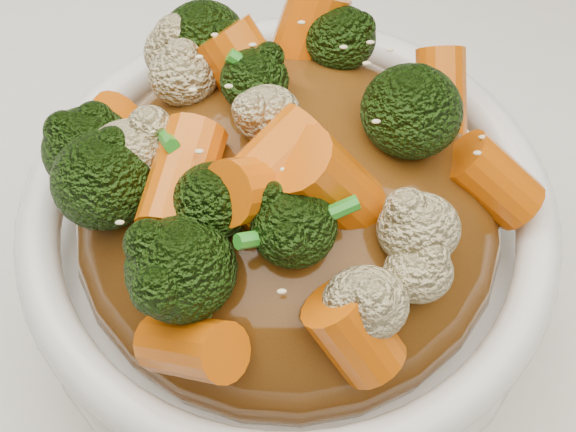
{
  "coord_description": "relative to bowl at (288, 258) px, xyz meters",
  "views": [
    {
      "loc": [
        0.03,
        -0.26,
        1.13
      ],
      "look_at": [
        0.04,
        -0.06,
        0.83
      ],
      "focal_mm": 55.0,
      "sensor_mm": 36.0,
      "label": 1
    }
  ],
  "objects": [
    {
      "name": "tablecloth",
      "position": [
        -0.04,
        0.06,
        -0.06
      ],
      "size": [
        1.2,
        0.8,
        0.04
      ],
      "primitive_type": "cube",
      "color": "white",
      "rests_on": "dining_table"
    },
    {
      "name": "bowl",
      "position": [
        0.0,
        0.0,
        0.0
      ],
      "size": [
        0.24,
        0.24,
        0.09
      ],
      "primitive_type": null,
      "rotation": [
        0.0,
        0.0,
        0.08
      ],
      "color": "white",
      "rests_on": "tablecloth"
    },
    {
      "name": "sauce_base",
      "position": [
        -0.0,
        0.0,
        0.03
      ],
      "size": [
        0.19,
        0.19,
        0.1
      ],
      "primitive_type": "ellipsoid",
      "rotation": [
        0.0,
        0.0,
        0.08
      ],
      "color": "#55300E",
      "rests_on": "bowl"
    },
    {
      "name": "carrots",
      "position": [
        -0.0,
        0.0,
        0.09
      ],
      "size": [
        0.19,
        0.19,
        0.05
      ],
      "primitive_type": null,
      "rotation": [
        0.0,
        0.0,
        0.08
      ],
      "color": "#D55C06",
      "rests_on": "sauce_base"
    },
    {
      "name": "broccoli",
      "position": [
        -0.0,
        0.0,
        0.09
      ],
      "size": [
        0.19,
        0.19,
        0.04
      ],
      "primitive_type": null,
      "rotation": [
        0.0,
        0.0,
        0.08
      ],
      "color": "black",
      "rests_on": "sauce_base"
    },
    {
      "name": "cauliflower",
      "position": [
        -0.0,
        0.0,
        0.09
      ],
      "size": [
        0.19,
        0.19,
        0.04
      ],
      "primitive_type": null,
      "rotation": [
        0.0,
        0.0,
        0.08
      ],
      "color": "beige",
      "rests_on": "sauce_base"
    },
    {
      "name": "scallions",
      "position": [
        0.0,
        0.0,
        0.09
      ],
      "size": [
        0.14,
        0.14,
        0.02
      ],
      "primitive_type": null,
      "rotation": [
        0.0,
        0.0,
        0.08
      ],
      "color": "#25881F",
      "rests_on": "sauce_base"
    },
    {
      "name": "sesame_seeds",
      "position": [
        0.0,
        0.0,
        0.09
      ],
      "size": [
        0.17,
        0.17,
        0.01
      ],
      "primitive_type": null,
      "rotation": [
        0.0,
        0.0,
        0.08
      ],
      "color": "beige",
      "rests_on": "sauce_base"
    }
  ]
}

